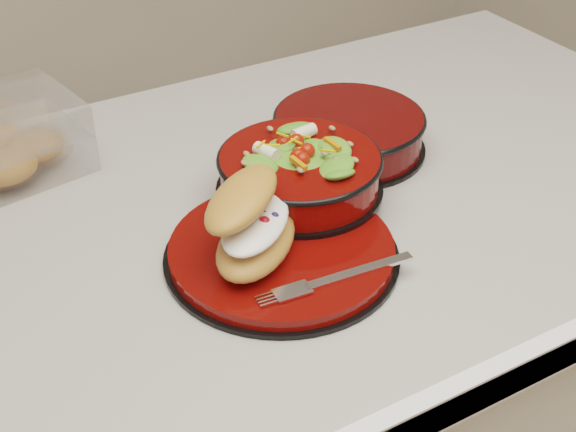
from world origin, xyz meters
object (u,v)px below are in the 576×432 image
extra_bowl (349,131)px  fork (340,277)px  salad_bowl (300,168)px  island_counter (306,421)px  dinner_plate (283,251)px  croissant (253,223)px

extra_bowl → fork: bearing=-125.2°
salad_bowl → island_counter: bearing=37.2°
dinner_plate → croissant: (-0.03, 0.00, 0.05)m
island_counter → fork: (-0.08, -0.19, 0.47)m
salad_bowl → fork: bearing=-106.5°
extra_bowl → croissant: bearing=-144.9°
island_counter → salad_bowl: 0.50m
dinner_plate → fork: bearing=-74.3°
dinner_plate → croissant: 0.06m
salad_bowl → fork: salad_bowl is taller
island_counter → salad_bowl: bearing=-142.8°
dinner_plate → extra_bowl: extra_bowl is taller
extra_bowl → dinner_plate: bearing=-140.0°
croissant → extra_bowl: bearing=-7.6°
dinner_plate → extra_bowl: (0.20, 0.17, 0.02)m
croissant → extra_bowl: 0.29m
island_counter → extra_bowl: size_ratio=5.82×
croissant → fork: size_ratio=1.00×
fork → salad_bowl: bearing=-11.7°
dinner_plate → salad_bowl: 0.12m
croissant → extra_bowl: size_ratio=0.77×
salad_bowl → extra_bowl: (0.13, 0.08, -0.02)m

